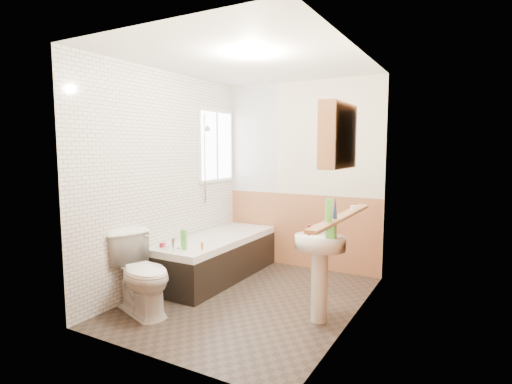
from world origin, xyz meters
The scene contains 26 objects.
floor centered at (0.00, 0.00, 0.00)m, with size 2.80×2.80×0.00m, color #2D2520.
ceiling centered at (0.00, 0.00, 2.50)m, with size 2.80×2.80×0.00m, color white.
wall_back centered at (0.00, 1.41, 1.25)m, with size 2.20×0.02×2.50m, color beige.
wall_front centered at (0.00, -1.41, 1.25)m, with size 2.20×0.02×2.50m, color beige.
wall_left centered at (-1.11, 0.00, 1.25)m, with size 0.02×2.80×2.50m, color beige.
wall_right centered at (1.11, 0.00, 1.25)m, with size 0.02×2.80×2.50m, color beige.
wainscot_right centered at (1.09, 0.00, 0.50)m, with size 0.01×2.80×1.00m, color #B9764C.
wainscot_front centered at (0.00, -1.39, 0.50)m, with size 2.20×0.01×1.00m, color #B9764C.
wainscot_back centered at (0.00, 1.39, 0.50)m, with size 2.20×0.01×1.00m, color #B9764C.
tile_cladding_left centered at (-1.09, 0.00, 1.25)m, with size 0.01×2.80×2.50m, color white.
tile_return_back centered at (-0.73, 1.39, 1.75)m, with size 0.75×0.01×1.50m, color white.
window centered at (-1.06, 0.95, 1.65)m, with size 0.03×0.79×0.99m.
bathtub centered at (-0.73, 0.45, 0.27)m, with size 0.70×1.83×0.66m.
shower_riser centered at (-1.04, 0.66, 1.58)m, with size 0.10×0.08×1.16m.
toilet centered at (-0.76, -0.81, 0.39)m, with size 0.45×0.80×0.78m, color white.
sink centered at (0.84, -0.14, 0.58)m, with size 0.48×0.39×0.93m.
pine_shelf centered at (1.04, -0.14, 1.01)m, with size 0.10×1.54×0.03m, color #B9764C.
medicine_cabinet centered at (1.01, -0.23, 1.73)m, with size 0.16×0.62×0.56m.
foam_can centered at (1.04, -0.51, 1.12)m, with size 0.06×0.06×0.19m, color #59C647.
green_bottle centered at (1.04, -0.34, 1.12)m, with size 0.04×0.04×0.20m, color navy.
black_jar centered at (1.04, 0.24, 1.05)m, with size 0.06×0.06×0.04m, color silver.
soap_bottle centered at (0.96, -0.19, 0.86)m, with size 0.08×0.18×0.08m, color #59C647.
clear_bottle centered at (0.74, -0.17, 0.87)m, with size 0.03×0.03×0.09m, color maroon.
blue_gel centered at (-0.66, -0.27, 0.63)m, with size 0.06×0.04×0.22m, color #59C647.
cream_jar centered at (-0.95, -0.29, 0.55)m, with size 0.07×0.07×0.05m, color maroon.
orange_bottle centered at (-0.50, -0.16, 0.56)m, with size 0.03×0.03×0.08m, color orange.
Camera 1 is at (2.07, -3.58, 1.62)m, focal length 28.00 mm.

